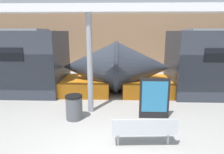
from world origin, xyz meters
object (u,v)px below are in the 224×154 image
Objects in this scene: bench_near at (144,129)px; support_column_near at (90,65)px; trash_bin at (74,107)px; poster_board at (154,98)px.

bench_near is 0.47× the size of support_column_near.
support_column_near is at bearing 56.11° from trash_bin.
poster_board is at bearing -13.06° from support_column_near.
poster_board is 2.66m from support_column_near.
trash_bin is at bearing -176.35° from poster_board.
bench_near is 3.28m from support_column_near.
support_column_near reaches higher than trash_bin.
bench_near is at bearing -53.47° from support_column_near.
trash_bin reaches higher than bench_near.
support_column_near is at bearing 123.09° from bench_near.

